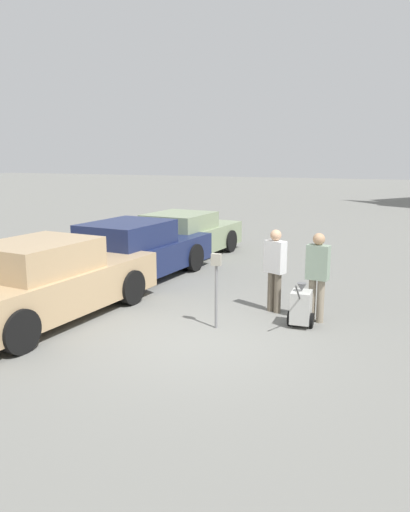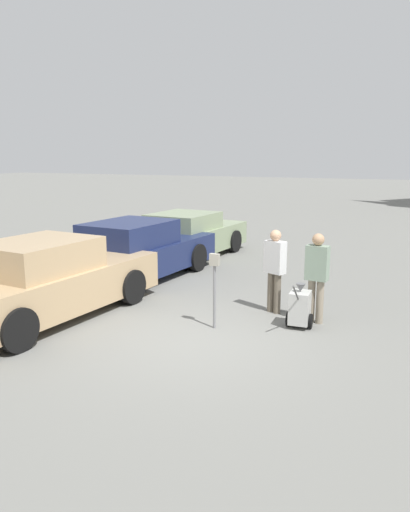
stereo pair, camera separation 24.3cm
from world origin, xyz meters
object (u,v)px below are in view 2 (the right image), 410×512
Objects in this scene: parked_car_navy at (134,253)px; parking_meter at (214,277)px; person_supervisor at (317,272)px; equipment_cart at (300,307)px; parked_car_sage at (186,236)px; person_worker at (275,266)px; parked_car_tan at (46,282)px.

parking_meter is (3.26, -2.53, 0.27)m from parked_car_navy.
parked_car_navy is 5.14m from person_supervisor.
person_supervisor is 0.75m from equipment_cart.
person_supervisor is (4.92, -4.59, 0.32)m from parked_car_sage.
person_worker is 1.14m from equipment_cart.
parked_car_tan reaches higher than parked_car_navy.
parking_meter is at bearing 39.85° from person_supervisor.
parking_meter reaches higher than equipment_cart.
parked_car_tan is 1.04× the size of parked_car_sage.
person_worker reaches higher than equipment_cart.
parking_meter is at bearing -157.86° from equipment_cart.
person_supervisor is at bearing 25.78° from parked_car_tan.
person_supervisor reaches higher than parking_meter.
person_supervisor reaches higher than person_worker.
person_worker reaches higher than parking_meter.
equipment_cart is (4.71, -4.98, -0.28)m from parked_car_sage.
person_supervisor is (0.90, -0.30, 0.02)m from person_worker.
parking_meter is at bearing -32.19° from parked_car_navy.
parking_meter is at bearing 18.55° from parked_car_tan.
parked_car_tan is at bearing 51.08° from person_worker.
equipment_cart is at bearing 158.22° from person_worker.
parked_car_tan is at bearing -84.41° from parked_car_sage.
parking_meter is 1.97m from person_supervisor.
equipment_cart is (-0.21, -0.39, -0.60)m from person_supervisor.
parked_car_sage is 4.93× the size of equipment_cart.
person_worker is at bearing 33.27° from parked_car_tan.
parked_car_tan is at bearing -84.39° from parked_car_navy.
person_worker is at bearing 60.83° from parking_meter.
parked_car_tan is 3.60× the size of parking_meter.
parked_car_navy reaches higher than parking_meter.
parked_car_navy is 3.12m from parked_car_sage.
person_supervisor is 1.74× the size of equipment_cart.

